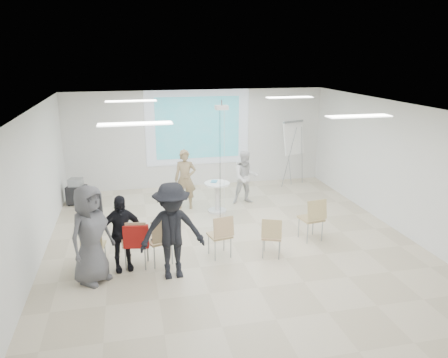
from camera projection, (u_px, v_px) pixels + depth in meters
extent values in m
cube|color=beige|center=(232.00, 244.00, 9.77)|extent=(8.00, 9.00, 0.10)
cube|color=white|center=(233.00, 105.00, 8.90)|extent=(8.00, 9.00, 0.10)
cube|color=silver|center=(198.00, 138.00, 13.59)|extent=(8.00, 0.10, 3.00)
cube|color=silver|center=(30.00, 191.00, 8.48)|extent=(0.10, 9.00, 3.00)
cube|color=silver|center=(400.00, 167.00, 10.19)|extent=(0.10, 9.00, 3.00)
cube|color=silver|center=(198.00, 128.00, 13.43)|extent=(3.20, 0.01, 2.30)
cube|color=teal|center=(198.00, 128.00, 13.42)|extent=(2.60, 0.01, 1.90)
cylinder|color=silver|center=(217.00, 211.00, 11.62)|extent=(0.63, 0.63, 0.06)
cylinder|color=silver|center=(217.00, 198.00, 11.52)|extent=(0.17, 0.17, 0.73)
cylinder|color=white|center=(217.00, 184.00, 11.41)|extent=(0.87, 0.87, 0.04)
cube|color=white|center=(219.00, 183.00, 11.36)|extent=(0.25, 0.19, 0.01)
cube|color=#3F95BD|center=(214.00, 181.00, 11.47)|extent=(0.23, 0.26, 0.02)
imported|color=#97805C|center=(185.00, 175.00, 11.68)|extent=(0.75, 0.59, 1.83)
imported|color=white|center=(246.00, 175.00, 12.08)|extent=(0.81, 0.66, 1.66)
cube|color=white|center=(190.00, 162.00, 11.87)|extent=(0.06, 0.12, 0.04)
cube|color=white|center=(237.00, 163.00, 12.20)|extent=(0.04, 0.12, 0.04)
cube|color=tan|center=(94.00, 246.00, 8.55)|extent=(0.47, 0.47, 0.04)
cube|color=tan|center=(91.00, 238.00, 8.29)|extent=(0.42, 0.14, 0.40)
cylinder|color=gray|center=(84.00, 260.00, 8.44)|extent=(0.02, 0.02, 0.44)
cylinder|color=gray|center=(102.00, 260.00, 8.46)|extent=(0.02, 0.02, 0.44)
cylinder|color=gray|center=(88.00, 253.00, 8.76)|extent=(0.02, 0.02, 0.44)
cylinder|color=gray|center=(105.00, 252.00, 8.79)|extent=(0.02, 0.02, 0.44)
cube|color=tan|center=(136.00, 242.00, 8.56)|extent=(0.54, 0.54, 0.04)
cube|color=tan|center=(134.00, 234.00, 8.27)|extent=(0.48, 0.18, 0.44)
cylinder|color=#94969C|center=(126.00, 259.00, 8.44)|extent=(0.03, 0.03, 0.49)
cylinder|color=gray|center=(145.00, 259.00, 8.45)|extent=(0.03, 0.03, 0.49)
cylinder|color=gray|center=(129.00, 250.00, 8.80)|extent=(0.03, 0.03, 0.49)
cylinder|color=gray|center=(148.00, 250.00, 8.82)|extent=(0.03, 0.03, 0.49)
cube|color=tan|center=(159.00, 240.00, 8.68)|extent=(0.59, 0.59, 0.04)
cube|color=tan|center=(163.00, 231.00, 8.42)|extent=(0.47, 0.24, 0.44)
cylinder|color=gray|center=(155.00, 257.00, 8.50)|extent=(0.03, 0.03, 0.49)
cylinder|color=gray|center=(172.00, 253.00, 8.69)|extent=(0.03, 0.03, 0.49)
cylinder|color=gray|center=(147.00, 250.00, 8.81)|extent=(0.03, 0.03, 0.49)
cylinder|color=gray|center=(164.00, 246.00, 9.00)|extent=(0.03, 0.03, 0.49)
cube|color=tan|center=(220.00, 235.00, 8.99)|extent=(0.51, 0.51, 0.04)
cube|color=tan|center=(224.00, 227.00, 8.73)|extent=(0.44, 0.17, 0.41)
cylinder|color=#96999E|center=(215.00, 251.00, 8.83)|extent=(0.03, 0.03, 0.45)
cylinder|color=gray|center=(231.00, 248.00, 8.97)|extent=(0.03, 0.03, 0.45)
cylinder|color=gray|center=(209.00, 244.00, 9.14)|extent=(0.03, 0.03, 0.45)
cylinder|color=gray|center=(224.00, 241.00, 9.27)|extent=(0.03, 0.03, 0.45)
cube|color=tan|center=(272.00, 236.00, 9.00)|extent=(0.53, 0.53, 0.04)
cube|color=tan|center=(272.00, 229.00, 8.75)|extent=(0.41, 0.23, 0.39)
cylinder|color=gray|center=(263.00, 249.00, 8.94)|extent=(0.03, 0.03, 0.43)
cylinder|color=gray|center=(279.00, 250.00, 8.88)|extent=(0.03, 0.03, 0.43)
cylinder|color=#909398|center=(264.00, 242.00, 9.25)|extent=(0.03, 0.03, 0.43)
cylinder|color=gray|center=(280.00, 243.00, 9.19)|extent=(0.03, 0.03, 0.43)
cube|color=tan|center=(311.00, 218.00, 9.79)|extent=(0.53, 0.53, 0.04)
cube|color=tan|center=(317.00, 210.00, 9.51)|extent=(0.48, 0.16, 0.44)
cylinder|color=#93959B|center=(308.00, 233.00, 9.63)|extent=(0.03, 0.03, 0.49)
cylinder|color=#93969B|center=(322.00, 231.00, 9.76)|extent=(0.03, 0.03, 0.49)
cylinder|color=gray|center=(299.00, 227.00, 9.97)|extent=(0.03, 0.03, 0.49)
cylinder|color=gray|center=(313.00, 225.00, 10.10)|extent=(0.03, 0.03, 0.49)
cube|color=#AE1915|center=(136.00, 237.00, 8.29)|extent=(0.49, 0.19, 0.46)
imported|color=black|center=(159.00, 238.00, 8.69)|extent=(0.43, 0.37, 0.03)
imported|color=black|center=(120.00, 228.00, 8.32)|extent=(1.10, 0.76, 1.74)
imported|color=black|center=(172.00, 225.00, 7.99)|extent=(1.39, 0.81, 2.10)
imported|color=slate|center=(90.00, 229.00, 7.84)|extent=(1.18, 1.19, 2.08)
cylinder|color=gray|center=(289.00, 158.00, 13.44)|extent=(0.41, 0.11, 1.89)
cylinder|color=#94979C|center=(302.00, 156.00, 13.71)|extent=(0.28, 0.33, 1.89)
cylinder|color=#94979C|center=(288.00, 154.00, 13.85)|extent=(0.17, 0.41, 1.89)
cube|color=white|center=(294.00, 137.00, 13.52)|extent=(0.78, 0.46, 1.06)
cube|color=gray|center=(293.00, 122.00, 13.42)|extent=(0.75, 0.32, 0.07)
cube|color=black|center=(77.00, 195.00, 12.12)|extent=(0.59, 0.52, 0.50)
cube|color=gray|center=(76.00, 182.00, 12.02)|extent=(0.41, 0.38, 0.22)
cylinder|color=black|center=(69.00, 205.00, 12.06)|extent=(0.07, 0.07, 0.06)
cylinder|color=black|center=(83.00, 205.00, 12.04)|extent=(0.07, 0.07, 0.06)
cylinder|color=black|center=(73.00, 201.00, 12.34)|extent=(0.07, 0.07, 0.06)
cylinder|color=black|center=(87.00, 201.00, 12.33)|extent=(0.07, 0.07, 0.06)
cube|color=white|center=(222.00, 108.00, 10.39)|extent=(0.30, 0.25, 0.10)
cylinder|color=gray|center=(222.00, 103.00, 10.36)|extent=(0.04, 0.04, 0.14)
cylinder|color=black|center=(220.00, 167.00, 10.70)|extent=(0.01, 0.01, 2.77)
cylinder|color=white|center=(224.00, 167.00, 10.70)|extent=(0.01, 0.01, 2.77)
cube|color=white|center=(131.00, 101.00, 10.37)|extent=(1.20, 0.30, 0.02)
cube|color=white|center=(290.00, 97.00, 11.21)|extent=(1.20, 0.30, 0.02)
cube|color=white|center=(135.00, 124.00, 7.09)|extent=(1.20, 0.30, 0.02)
cube|color=white|center=(359.00, 116.00, 7.94)|extent=(1.20, 0.30, 0.02)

